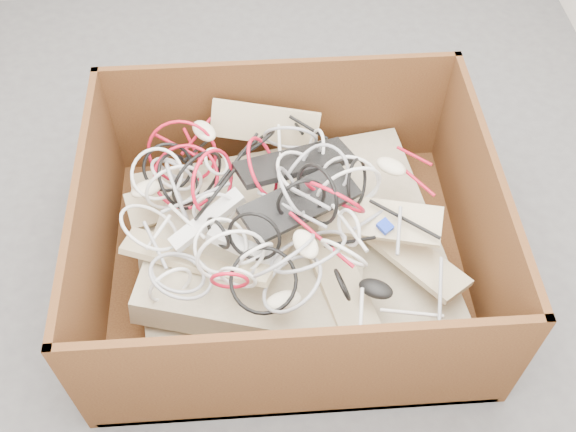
{
  "coord_description": "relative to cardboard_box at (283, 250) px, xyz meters",
  "views": [
    {
      "loc": [
        -0.13,
        -1.64,
        2.08
      ],
      "look_at": [
        -0.04,
        -0.27,
        0.3
      ],
      "focal_mm": 41.56,
      "sensor_mm": 36.0,
      "label": 1
    }
  ],
  "objects": [
    {
      "name": "cardboard_box",
      "position": [
        0.0,
        0.0,
        0.0
      ],
      "size": [
        1.33,
        1.11,
        0.55
      ],
      "color": "#3A1D0E",
      "rests_on": "ground"
    },
    {
      "name": "vga_plug",
      "position": [
        0.33,
        -0.07,
        0.21
      ],
      "size": [
        0.06,
        0.06,
        0.03
      ],
      "primitive_type": "cube",
      "rotation": [
        0.09,
        0.14,
        -0.94
      ],
      "color": "#0C2ABE",
      "rests_on": "keyboard_pile"
    },
    {
      "name": "keyboard_pile",
      "position": [
        0.06,
        0.03,
        0.15
      ],
      "size": [
        1.18,
        0.92,
        0.32
      ],
      "color": "#C8BA8D",
      "rests_on": "cardboard_box"
    },
    {
      "name": "power_strip_left",
      "position": [
        -0.25,
        -0.03,
        0.24
      ],
      "size": [
        0.26,
        0.2,
        0.11
      ],
      "primitive_type": "cube",
      "rotation": [
        0.14,
        -0.26,
        0.58
      ],
      "color": "silver",
      "rests_on": "keyboard_pile"
    },
    {
      "name": "power_strip_right",
      "position": [
        -0.13,
        -0.13,
        0.2
      ],
      "size": [
        0.25,
        0.15,
        0.08
      ],
      "primitive_type": "cube",
      "rotation": [
        -0.1,
        0.17,
        -0.47
      ],
      "color": "silver",
      "rests_on": "keyboard_pile"
    },
    {
      "name": "cable_tangle",
      "position": [
        -0.11,
        0.01,
        0.26
      ],
      "size": [
        1.12,
        0.95,
        0.43
      ],
      "color": "silver",
      "rests_on": "keyboard_pile"
    },
    {
      "name": "mice_scatter",
      "position": [
        -0.0,
        -0.02,
        0.22
      ],
      "size": [
        0.98,
        0.78,
        0.22
      ],
      "color": "beige",
      "rests_on": "keyboard_pile"
    },
    {
      "name": "ground",
      "position": [
        0.06,
        0.29,
        -0.13
      ],
      "size": [
        3.0,
        3.0,
        0.0
      ],
      "primitive_type": "plane",
      "color": "#49494C",
      "rests_on": "ground"
    }
  ]
}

